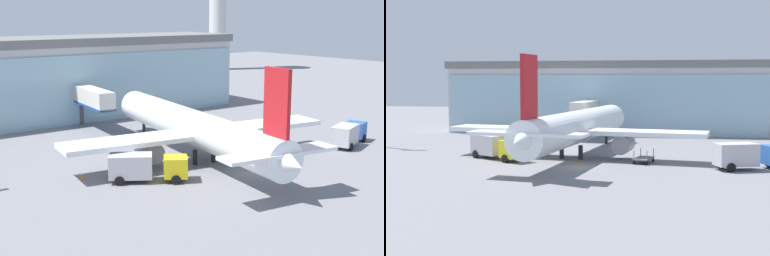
{
  "view_description": "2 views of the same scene",
  "coord_description": "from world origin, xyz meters",
  "views": [
    {
      "loc": [
        -35.46,
        -36.4,
        15.57
      ],
      "look_at": [
        0.91,
        9.91,
        2.81
      ],
      "focal_mm": 50.0,
      "sensor_mm": 36.0,
      "label": 1
    },
    {
      "loc": [
        8.52,
        -53.34,
        8.77
      ],
      "look_at": [
        -0.65,
        8.66,
        3.23
      ],
      "focal_mm": 50.0,
      "sensor_mm": 36.0,
      "label": 2
    }
  ],
  "objects": [
    {
      "name": "jet_bridge",
      "position": [
        -2.23,
        27.94,
        4.28
      ],
      "size": [
        3.54,
        11.48,
        5.66
      ],
      "rotation": [
        0.0,
        0.0,
        1.45
      ],
      "color": "beige",
      "rests_on": "ground"
    },
    {
      "name": "terminal_building",
      "position": [
        -0.0,
        38.57,
        6.01
      ],
      "size": [
        53.81,
        14.73,
        12.02
      ],
      "rotation": [
        0.0,
        0.0,
        -0.02
      ],
      "color": "#B9B9B9",
      "rests_on": "ground"
    },
    {
      "name": "baggage_cart",
      "position": [
        7.2,
        3.56,
        0.5
      ],
      "size": [
        2.34,
        3.14,
        1.5
      ],
      "rotation": [
        0.0,
        0.0,
        1.28
      ],
      "color": "slate",
      "rests_on": "ground"
    },
    {
      "name": "fuel_truck",
      "position": [
        17.57,
        0.89,
        1.47
      ],
      "size": [
        7.62,
        4.39,
        2.65
      ],
      "rotation": [
        0.0,
        0.0,
        0.32
      ],
      "color": "#2659A5",
      "rests_on": "ground"
    },
    {
      "name": "ground",
      "position": [
        0.0,
        0.0,
        0.0
      ],
      "size": [
        240.0,
        240.0,
        0.0
      ],
      "primitive_type": "plane",
      "color": "slate"
    },
    {
      "name": "airplane",
      "position": [
        -0.64,
        7.39,
        3.41
      ],
      "size": [
        30.1,
        35.67,
        11.14
      ],
      "rotation": [
        0.0,
        0.0,
        1.41
      ],
      "color": "white",
      "rests_on": "ground"
    },
    {
      "name": "safety_cone_wingtip",
      "position": [
        -13.64,
        8.24,
        0.28
      ],
      "size": [
        0.36,
        0.36,
        0.55
      ],
      "primitive_type": "cone",
      "color": "orange",
      "rests_on": "ground"
    },
    {
      "name": "safety_cone_nose",
      "position": [
        0.82,
        0.89,
        0.28
      ],
      "size": [
        0.36,
        0.36,
        0.55
      ],
      "primitive_type": "cone",
      "color": "orange",
      "rests_on": "ground"
    },
    {
      "name": "catering_truck",
      "position": [
        -9.23,
        4.09,
        1.47
      ],
      "size": [
        7.27,
        5.93,
        2.65
      ],
      "rotation": [
        0.0,
        0.0,
        5.68
      ],
      "color": "yellow",
      "rests_on": "ground"
    }
  ]
}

